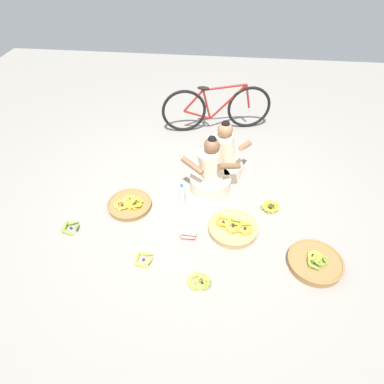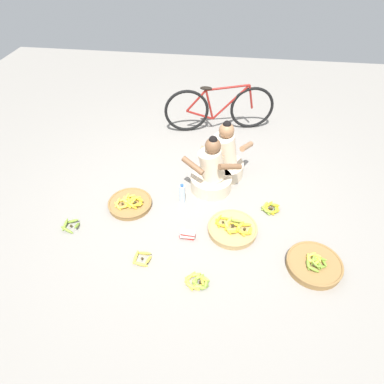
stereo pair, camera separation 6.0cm
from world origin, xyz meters
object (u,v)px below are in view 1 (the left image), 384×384
(loose_bananas_front_left, at_px, (70,227))
(loose_bananas_back_right, at_px, (271,207))
(banana_basket_front_center, at_px, (233,228))
(loose_bananas_near_bicycle, at_px, (201,282))
(vendor_woman_behind, at_px, (223,158))
(water_bottle, at_px, (182,194))
(banana_basket_back_left, at_px, (130,204))
(loose_bananas_back_center, at_px, (144,259))
(bicycle_leaning, at_px, (217,108))
(banana_basket_front_right, at_px, (315,262))
(packet_carton_stack, at_px, (188,235))
(vendor_woman_front, at_px, (211,173))

(loose_bananas_front_left, height_order, loose_bananas_back_right, loose_bananas_front_left)
(banana_basket_front_center, distance_m, loose_bananas_near_bicycle, 0.77)
(vendor_woman_behind, distance_m, water_bottle, 0.78)
(banana_basket_front_center, distance_m, loose_bananas_back_right, 0.60)
(vendor_woman_behind, xyz_separation_m, banana_basket_back_left, (-1.08, -0.77, -0.21))
(banana_basket_front_center, distance_m, loose_bananas_back_center, 1.04)
(banana_basket_back_left, bearing_deg, bicycle_leaning, 64.43)
(banana_basket_back_left, height_order, loose_bananas_front_left, banana_basket_back_left)
(water_bottle, bearing_deg, banana_basket_front_right, -28.08)
(vendor_woman_behind, relative_size, loose_bananas_front_left, 3.92)
(water_bottle, bearing_deg, packet_carton_stack, -75.59)
(vendor_woman_front, height_order, loose_bananas_front_left, vendor_woman_front)
(packet_carton_stack, bearing_deg, water_bottle, 104.41)
(banana_basket_front_center, bearing_deg, loose_bananas_back_right, 42.11)
(loose_bananas_back_center, distance_m, loose_bananas_back_right, 1.63)
(banana_basket_front_right, xyz_separation_m, banana_basket_front_center, (-0.83, 0.37, 0.00))
(vendor_woman_behind, height_order, loose_bananas_back_center, vendor_woman_behind)
(banana_basket_front_center, xyz_separation_m, packet_carton_stack, (-0.48, -0.17, 0.01))
(loose_bananas_back_center, height_order, packet_carton_stack, packet_carton_stack)
(banana_basket_back_left, relative_size, loose_bananas_front_left, 2.57)
(bicycle_leaning, height_order, banana_basket_back_left, bicycle_leaning)
(bicycle_leaning, xyz_separation_m, loose_bananas_near_bicycle, (0.02, -2.88, -0.33))
(banana_basket_front_right, xyz_separation_m, water_bottle, (-1.46, 0.78, 0.08))
(vendor_woman_front, height_order, vendor_woman_behind, vendor_woman_behind)
(vendor_woman_behind, bearing_deg, loose_bananas_near_bicycle, -94.33)
(loose_bananas_back_right, relative_size, water_bottle, 0.92)
(vendor_woman_front, height_order, banana_basket_back_left, vendor_woman_front)
(banana_basket_back_left, bearing_deg, water_bottle, 14.59)
(loose_bananas_near_bicycle, bearing_deg, loose_bananas_back_right, 56.47)
(vendor_woman_behind, height_order, banana_basket_front_right, vendor_woman_behind)
(loose_bananas_back_right, bearing_deg, vendor_woman_front, 157.72)
(banana_basket_front_right, bearing_deg, vendor_woman_behind, 125.65)
(vendor_woman_behind, height_order, loose_bananas_back_right, vendor_woman_behind)
(vendor_woman_behind, xyz_separation_m, banana_basket_front_right, (1.00, -1.39, -0.21))
(loose_bananas_front_left, bearing_deg, banana_basket_front_right, -4.19)
(vendor_woman_behind, relative_size, banana_basket_front_right, 1.45)
(banana_basket_back_left, bearing_deg, loose_bananas_back_center, -66.12)
(vendor_woman_front, bearing_deg, loose_bananas_front_left, -149.66)
(loose_bananas_back_center, relative_size, loose_bananas_front_left, 0.93)
(vendor_woman_front, relative_size, banana_basket_front_center, 1.40)
(loose_bananas_back_right, bearing_deg, packet_carton_stack, -148.53)
(vendor_woman_front, xyz_separation_m, loose_bananas_front_left, (-1.51, -0.88, -0.21))
(vendor_woman_front, xyz_separation_m, bicycle_leaning, (-0.01, 1.47, 0.11))
(vendor_woman_front, height_order, water_bottle, vendor_woman_front)
(banana_basket_front_center, height_order, loose_bananas_near_bicycle, banana_basket_front_center)
(loose_bananas_back_center, height_order, loose_bananas_back_right, loose_bananas_back_right)
(banana_basket_front_center, relative_size, water_bottle, 2.06)
(vendor_woman_front, distance_m, loose_bananas_near_bicycle, 1.44)
(vendor_woman_front, xyz_separation_m, banana_basket_front_center, (0.31, -0.71, -0.20))
(banana_basket_back_left, bearing_deg, banana_basket_front_right, -16.68)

